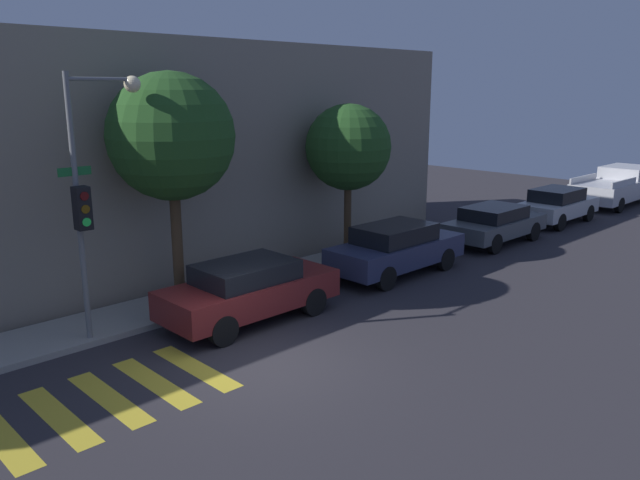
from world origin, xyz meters
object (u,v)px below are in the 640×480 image
at_px(traffic_light_pole, 92,178).
at_px(sedan_tail_of_row, 557,205).
at_px(sedan_near_corner, 249,289).
at_px(pickup_truck, 616,186).
at_px(tree_near_corner, 171,137).
at_px(tree_midblock, 348,148).
at_px(sedan_middle, 396,248).
at_px(sedan_far_end, 494,223).

distance_m(traffic_light_pole, sedan_tail_of_row, 19.29).
distance_m(traffic_light_pole, sedan_near_corner, 4.35).
relative_size(sedan_tail_of_row, pickup_truck, 0.77).
distance_m(tree_near_corner, tree_midblock, 6.26).
distance_m(sedan_tail_of_row, tree_midblock, 11.01).
bearing_deg(sedan_middle, tree_near_corner, 161.69).
height_order(sedan_tail_of_row, pickup_truck, pickup_truck).
height_order(sedan_far_end, sedan_tail_of_row, sedan_tail_of_row).
bearing_deg(traffic_light_pole, sedan_middle, -8.45).
xyz_separation_m(sedan_middle, sedan_tail_of_row, (10.48, 0.00, -0.04)).
relative_size(sedan_near_corner, tree_near_corner, 0.74).
height_order(traffic_light_pole, sedan_middle, traffic_light_pole).
bearing_deg(pickup_truck, sedan_tail_of_row, -180.00).
relative_size(pickup_truck, tree_midblock, 1.09).
height_order(sedan_near_corner, sedan_middle, sedan_middle).
bearing_deg(sedan_tail_of_row, pickup_truck, 0.00).
relative_size(sedan_middle, sedan_far_end, 1.06).
bearing_deg(tree_near_corner, sedan_middle, -18.31).
bearing_deg(tree_midblock, sedan_tail_of_row, -11.09).
relative_size(sedan_near_corner, tree_midblock, 0.87).
bearing_deg(sedan_far_end, sedan_near_corner, 180.00).
xyz_separation_m(traffic_light_pole, sedan_far_end, (14.13, -1.27, -2.90)).
relative_size(sedan_far_end, pickup_truck, 0.79).
relative_size(pickup_truck, tree_near_corner, 0.93).
xyz_separation_m(sedan_middle, pickup_truck, (16.63, 0.00, 0.08)).
distance_m(traffic_light_pole, sedan_middle, 9.10).
distance_m(pickup_truck, tree_near_corner, 23.15).
distance_m(sedan_middle, tree_near_corner, 7.38).
xyz_separation_m(sedan_near_corner, tree_midblock, (5.58, 2.04, 2.86)).
height_order(sedan_middle, tree_near_corner, tree_near_corner).
xyz_separation_m(sedan_far_end, pickup_truck, (11.06, 0.00, 0.16)).
height_order(sedan_near_corner, tree_midblock, tree_midblock).
distance_m(sedan_far_end, pickup_truck, 11.07).
distance_m(traffic_light_pole, tree_near_corner, 2.60).
bearing_deg(tree_midblock, sedan_near_corner, -159.87).
bearing_deg(sedan_far_end, sedan_tail_of_row, 0.00).
bearing_deg(sedan_tail_of_row, sedan_near_corner, 180.00).
relative_size(traffic_light_pole, tree_midblock, 1.16).
relative_size(sedan_far_end, sedan_tail_of_row, 1.02).
relative_size(traffic_light_pole, sedan_tail_of_row, 1.37).
bearing_deg(traffic_light_pole, sedan_far_end, -5.14).
xyz_separation_m(sedan_tail_of_row, tree_near_corner, (-16.65, 2.04, 3.53)).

